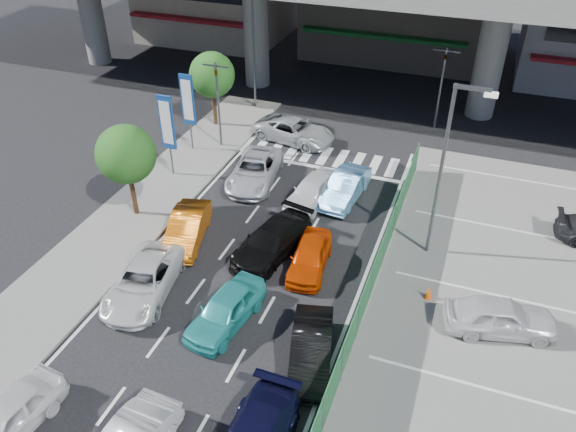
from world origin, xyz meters
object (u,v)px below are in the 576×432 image
at_px(tree_near, 126,155).
at_px(sedan_white_mid_left, 144,281).
at_px(sedan_black_mid, 272,241).
at_px(crossing_wagon_silver, 295,131).
at_px(signboard_far, 188,102).
at_px(hatch_black_mid_right, 311,350).
at_px(signboard_near, 167,125).
at_px(traffic_light_left, 217,84).
at_px(taxi_orange_right, 310,257).
at_px(taxi_orange_left, 187,228).
at_px(tree_far, 212,75).
at_px(street_lamp_right, 447,160).
at_px(street_lamp_left, 256,38).
at_px(kei_truck_front_right, 345,187).
at_px(sedan_white_front_mid, 312,190).
at_px(parked_sedan_white, 501,317).
at_px(van_white_back_left, 5,419).
at_px(wagon_silver_front_left, 255,171).
at_px(taxi_teal_mid, 226,310).
at_px(traffic_light_right, 444,68).
at_px(traffic_cone, 429,292).

distance_m(tree_near, sedan_white_mid_left, 6.56).
bearing_deg(sedan_black_mid, crossing_wagon_silver, 116.47).
relative_size(signboard_far, tree_near, 0.98).
xyz_separation_m(tree_near, hatch_black_mid_right, (11.07, -5.93, -2.72)).
bearing_deg(signboard_near, traffic_light_left, 75.98).
distance_m(taxi_orange_right, crossing_wagon_silver, 12.10).
height_order(taxi_orange_left, sedan_black_mid, same).
distance_m(signboard_near, tree_far, 6.54).
bearing_deg(street_lamp_right, street_lamp_left, 138.37).
bearing_deg(signboard_far, hatch_black_mid_right, -47.91).
bearing_deg(kei_truck_front_right, crossing_wagon_silver, 136.92).
relative_size(sedan_white_front_mid, parked_sedan_white, 0.98).
height_order(tree_far, kei_truck_front_right, tree_far).
xyz_separation_m(van_white_back_left, wagon_silver_front_left, (1.30, 16.88, 0.00)).
distance_m(tree_near, van_white_back_left, 12.60).
bearing_deg(traffic_light_left, signboard_far, -144.30).
bearing_deg(sedan_white_front_mid, tree_near, -142.98).
height_order(sedan_white_mid_left, hatch_black_mid_right, sedan_white_mid_left).
relative_size(street_lamp_left, signboard_near, 1.70).
relative_size(taxi_orange_right, sedan_white_front_mid, 0.93).
bearing_deg(kei_truck_front_right, sedan_white_front_mid, -144.46).
bearing_deg(tree_near, wagon_silver_front_left, 49.03).
relative_size(signboard_far, taxi_orange_right, 1.25).
bearing_deg(taxi_teal_mid, street_lamp_left, 117.86).
bearing_deg(traffic_light_left, traffic_light_right, 30.89).
xyz_separation_m(traffic_light_right, kei_truck_front_right, (-3.18, -10.02, -3.25)).
height_order(street_lamp_right, wagon_silver_front_left, street_lamp_right).
bearing_deg(parked_sedan_white, sedan_black_mid, 67.70).
relative_size(taxi_teal_mid, parked_sedan_white, 0.98).
bearing_deg(tree_far, tree_near, -85.64).
relative_size(traffic_light_left, street_lamp_right, 0.65).
bearing_deg(sedan_white_front_mid, parked_sedan_white, -23.71).
height_order(signboard_near, crossing_wagon_silver, signboard_near).
distance_m(street_lamp_left, kei_truck_front_right, 13.15).
height_order(street_lamp_left, signboard_near, street_lamp_left).
xyz_separation_m(traffic_light_right, parked_sedan_white, (4.78, -17.03, -3.17)).
bearing_deg(wagon_silver_front_left, signboard_near, -176.04).
height_order(street_lamp_right, taxi_orange_right, street_lamp_right).
xyz_separation_m(tree_far, sedan_white_front_mid, (8.63, -6.39, -2.70)).
distance_m(wagon_silver_front_left, parked_sedan_white, 14.74).
bearing_deg(crossing_wagon_silver, street_lamp_right, -119.53).
xyz_separation_m(taxi_teal_mid, hatch_black_mid_right, (3.69, -0.74, -0.02)).
distance_m(signboard_far, hatch_black_mid_right, 17.58).
xyz_separation_m(traffic_light_right, sedan_white_front_mid, (-4.67, -10.89, -3.25)).
bearing_deg(sedan_white_mid_left, crossing_wagon_silver, 75.86).
distance_m(street_lamp_right, taxi_orange_right, 6.99).
bearing_deg(signboard_near, parked_sedan_white, -19.00).
bearing_deg(kei_truck_front_right, traffic_cone, -44.09).
bearing_deg(crossing_wagon_silver, traffic_light_right, -47.04).
distance_m(tree_near, tree_far, 10.53).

